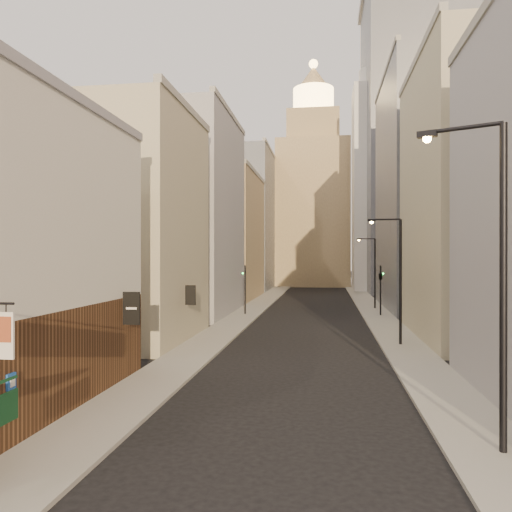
{
  "coord_description": "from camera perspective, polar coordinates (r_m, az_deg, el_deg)",
  "views": [
    {
      "loc": [
        1.48,
        -7.67,
        6.03
      ],
      "look_at": [
        -2.38,
        19.8,
        5.97
      ],
      "focal_mm": 35.0,
      "sensor_mm": 36.0,
      "label": 1
    }
  ],
  "objects": [
    {
      "name": "streetlamp_near",
      "position": [
        16.63,
        25.53,
        -0.91
      ],
      "size": [
        2.46,
        1.26,
        10.04
      ],
      "rotation": [
        0.0,
        0.0,
        -0.42
      ],
      "color": "black",
      "rests_on": "ground"
    },
    {
      "name": "right_bldg_beige",
      "position": [
        39.31,
        23.6,
        5.91
      ],
      "size": [
        8.0,
        16.0,
        20.0
      ],
      "primitive_type": "cube",
      "color": "#B6AE8B",
      "rests_on": "ground"
    },
    {
      "name": "traffic_light_left",
      "position": [
        49.76,
        -1.25,
        -2.75
      ],
      "size": [
        0.54,
        0.41,
        5.0
      ],
      "rotation": [
        0.0,
        0.0,
        3.11
      ],
      "color": "black",
      "rests_on": "ground"
    },
    {
      "name": "clock_tower",
      "position": [
        100.38,
        6.57,
        6.76
      ],
      "size": [
        14.0,
        14.0,
        44.9
      ],
      "color": "#957D57",
      "rests_on": "ground"
    },
    {
      "name": "streetlamp_far",
      "position": [
        56.52,
        13.23,
        -1.43
      ],
      "size": [
        2.07,
        0.21,
        7.87
      ],
      "rotation": [
        0.0,
        0.0,
        0.01
      ],
      "color": "black",
      "rests_on": "ground"
    },
    {
      "name": "left_bldg_wingrid",
      "position": [
        88.9,
        -0.75,
        3.98
      ],
      "size": [
        8.0,
        20.0,
        24.0
      ],
      "primitive_type": "cube",
      "color": "gray",
      "rests_on": "ground"
    },
    {
      "name": "right_bldg_wingrid",
      "position": [
        59.04,
        18.34,
        6.9
      ],
      "size": [
        8.0,
        20.0,
        26.0
      ],
      "primitive_type": "cube",
      "color": "gray",
      "rests_on": "ground"
    },
    {
      "name": "left_bldg_beige",
      "position": [
        36.32,
        -13.83,
        3.23
      ],
      "size": [
        8.0,
        12.0,
        16.0
      ],
      "primitive_type": "cube",
      "color": "#B6AE8B",
      "rests_on": "ground"
    },
    {
      "name": "sidewalk_right",
      "position": [
        63.15,
        12.57,
        -5.29
      ],
      "size": [
        3.0,
        140.0,
        0.15
      ],
      "primitive_type": "cube",
      "color": "gray",
      "rests_on": "ground"
    },
    {
      "name": "sidewalk_left",
      "position": [
        63.46,
        0.74,
        -5.26
      ],
      "size": [
        3.0,
        140.0,
        0.15
      ],
      "primitive_type": "cube",
      "color": "gray",
      "rests_on": "ground"
    },
    {
      "name": "streetlamp_mid",
      "position": [
        34.17,
        15.82,
        -1.91
      ],
      "size": [
        2.21,
        0.22,
        8.44
      ],
      "rotation": [
        0.0,
        0.0,
        -0.0
      ],
      "color": "black",
      "rests_on": "ground"
    },
    {
      "name": "traffic_light_right",
      "position": [
        50.2,
        14.05,
        -2.46
      ],
      "size": [
        0.69,
        0.69,
        5.0
      ],
      "rotation": [
        0.0,
        0.0,
        3.47
      ],
      "color": "black",
      "rests_on": "ground"
    },
    {
      "name": "highrise",
      "position": [
        89.43,
        18.92,
        12.8
      ],
      "size": [
        21.0,
        23.0,
        51.2
      ],
      "color": "gray",
      "rests_on": "ground"
    },
    {
      "name": "left_bldg_grey",
      "position": [
        51.62,
        -7.19,
        4.53
      ],
      "size": [
        8.0,
        16.0,
        20.0
      ],
      "primitive_type": "cube",
      "color": "#97969C",
      "rests_on": "ground"
    },
    {
      "name": "left_bldg_tan",
      "position": [
        69.05,
        -3.27,
        2.17
      ],
      "size": [
        8.0,
        18.0,
        17.0
      ],
      "primitive_type": "cube",
      "color": "#957D57",
      "rests_on": "ground"
    },
    {
      "name": "white_tower",
      "position": [
        87.01,
        13.68,
        8.43
      ],
      "size": [
        8.0,
        8.0,
        41.5
      ],
      "color": "silver",
      "rests_on": "ground"
    }
  ]
}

